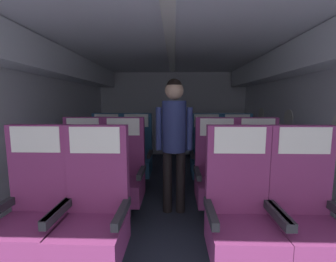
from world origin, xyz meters
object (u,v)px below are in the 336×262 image
(seat_b_left_window, at_px, (82,175))
(seat_c_left_aisle, at_px, (136,157))
(seat_a_right_aisle, at_px, (306,218))
(seat_a_right_window, at_px, (240,218))
(seat_c_right_aisle, at_px, (237,158))
(seat_b_right_aisle, at_px, (258,177))
(seat_c_right_window, at_px, (206,158))
(seat_b_left_aisle, at_px, (123,176))
(seat_a_left_window, at_px, (34,215))
(seat_b_right_window, at_px, (217,177))
(seat_a_left_aisle, at_px, (94,217))
(seat_c_left_window, at_px, (106,157))
(flight_attendant, at_px, (174,132))

(seat_b_left_window, distance_m, seat_c_left_aisle, 1.02)
(seat_a_right_aisle, xyz_separation_m, seat_a_right_window, (-0.48, -0.00, 0.00))
(seat_a_right_aisle, bearing_deg, seat_a_right_window, -179.69)
(seat_c_right_aisle, bearing_deg, seat_b_right_aisle, -91.02)
(seat_c_left_aisle, bearing_deg, seat_c_right_window, -0.08)
(seat_b_left_aisle, distance_m, seat_b_right_aisle, 1.55)
(seat_a_right_window, distance_m, seat_c_left_aisle, 2.10)
(seat_a_left_window, bearing_deg, seat_b_left_aisle, 62.73)
(seat_c_right_aisle, bearing_deg, seat_a_right_window, -105.01)
(seat_b_right_aisle, xyz_separation_m, seat_c_left_aisle, (-1.55, 0.90, 0.00))
(seat_b_right_window, bearing_deg, seat_c_left_aisle, 139.96)
(seat_b_left_window, bearing_deg, seat_a_left_aisle, -62.79)
(seat_a_left_aisle, bearing_deg, seat_a_right_window, 1.21)
(seat_a_right_aisle, relative_size, seat_b_left_aisle, 1.00)
(seat_a_right_aisle, bearing_deg, seat_c_left_window, 138.36)
(seat_c_left_window, relative_size, flight_attendant, 0.72)
(seat_a_right_window, bearing_deg, seat_c_right_window, 89.76)
(flight_attendant, bearing_deg, seat_a_right_aisle, 118.20)
(seat_b_left_aisle, distance_m, seat_b_right_window, 1.08)
(seat_c_left_aisle, bearing_deg, seat_b_right_aisle, -30.16)
(seat_a_left_window, relative_size, seat_a_left_aisle, 1.00)
(seat_a_right_aisle, distance_m, seat_b_left_window, 2.23)
(seat_a_left_window, height_order, seat_c_left_aisle, same)
(seat_b_left_window, bearing_deg, seat_a_left_window, -89.17)
(seat_b_left_window, bearing_deg, seat_c_left_window, 90.16)
(seat_a_left_aisle, distance_m, seat_b_right_window, 1.42)
(seat_a_right_window, xyz_separation_m, seat_c_left_window, (-1.56, 1.82, 0.00))
(seat_a_left_aisle, relative_size, seat_c_left_aisle, 1.00)
(seat_a_left_aisle, distance_m, seat_c_left_aisle, 1.83)
(seat_a_left_window, xyz_separation_m, seat_b_left_window, (-0.01, 0.91, 0.00))
(seat_b_right_aisle, relative_size, seat_b_right_window, 1.00)
(seat_a_right_window, relative_size, seat_b_right_window, 1.00)
(seat_b_right_aisle, relative_size, seat_c_left_window, 1.00)
(seat_b_right_aisle, bearing_deg, seat_b_left_aisle, -179.81)
(seat_a_left_window, xyz_separation_m, seat_b_left_aisle, (0.47, 0.90, 0.00))
(flight_attendant, bearing_deg, seat_c_right_aisle, -156.78)
(seat_a_left_window, relative_size, seat_b_right_window, 1.00)
(seat_b_right_aisle, bearing_deg, seat_c_right_window, 117.00)
(seat_a_right_window, bearing_deg, seat_c_left_window, 130.70)
(seat_b_right_window, distance_m, seat_c_right_window, 0.91)
(seat_a_left_window, distance_m, seat_b_right_aisle, 2.21)
(seat_a_right_aisle, height_order, seat_c_right_window, same)
(seat_c_right_window, height_order, flight_attendant, flight_attendant)
(seat_a_left_window, height_order, flight_attendant, flight_attendant)
(seat_a_left_window, height_order, seat_a_left_aisle, same)
(seat_a_left_window, xyz_separation_m, seat_a_right_aisle, (2.03, 0.01, 0.00))
(seat_a_right_aisle, height_order, seat_c_right_aisle, same)
(seat_a_left_aisle, relative_size, seat_b_left_window, 1.00)
(seat_a_right_window, distance_m, seat_c_left_window, 2.40)
(seat_b_left_aisle, relative_size, seat_b_right_window, 1.00)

